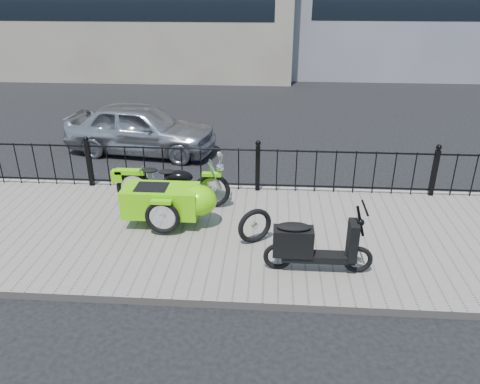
# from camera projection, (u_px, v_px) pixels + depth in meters

# --- Properties ---
(ground) EXTENTS (120.00, 120.00, 0.00)m
(ground) POSITION_uv_depth(u_px,v_px,m) (255.00, 225.00, 8.56)
(ground) COLOR black
(ground) RESTS_ON ground
(sidewalk) EXTENTS (30.00, 3.80, 0.12)m
(sidewalk) POSITION_uv_depth(u_px,v_px,m) (253.00, 236.00, 8.08)
(sidewalk) COLOR gray
(sidewalk) RESTS_ON ground
(curb) EXTENTS (30.00, 0.10, 0.12)m
(curb) POSITION_uv_depth(u_px,v_px,m) (258.00, 190.00, 9.84)
(curb) COLOR gray
(curb) RESTS_ON ground
(iron_fence) EXTENTS (14.11, 0.11, 1.08)m
(iron_fence) POSITION_uv_depth(u_px,v_px,m) (258.00, 169.00, 9.49)
(iron_fence) COLOR black
(iron_fence) RESTS_ON sidewalk
(motorcycle_sidecar) EXTENTS (2.28, 1.48, 0.98)m
(motorcycle_sidecar) POSITION_uv_depth(u_px,v_px,m) (173.00, 197.00, 8.26)
(motorcycle_sidecar) COLOR black
(motorcycle_sidecar) RESTS_ON sidewalk
(scooter) EXTENTS (1.62, 0.47, 1.10)m
(scooter) POSITION_uv_depth(u_px,v_px,m) (311.00, 246.00, 6.86)
(scooter) COLOR black
(scooter) RESTS_ON sidewalk
(spare_tire) EXTENTS (0.57, 0.38, 0.61)m
(spare_tire) POSITION_uv_depth(u_px,v_px,m) (255.00, 226.00, 7.66)
(spare_tire) COLOR black
(spare_tire) RESTS_ON sidewalk
(sedan_car) EXTENTS (3.96, 2.02, 1.29)m
(sedan_car) POSITION_uv_depth(u_px,v_px,m) (141.00, 128.00, 11.84)
(sedan_car) COLOR #A2A4A9
(sedan_car) RESTS_ON ground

